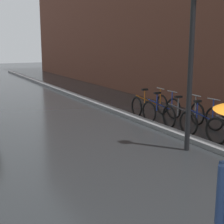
# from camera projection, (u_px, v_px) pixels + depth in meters

# --- Properties ---
(kerb_strip) EXTENTS (0.30, 36.00, 0.12)m
(kerb_strip) POSITION_uv_depth(u_px,v_px,m) (105.00, 107.00, 13.07)
(kerb_strip) COLOR slate
(kerb_strip) RESTS_ON ground
(parked_bicycle_3) EXTENTS (1.12, 0.76, 0.96)m
(parked_bicycle_3) POSITION_uv_depth(u_px,v_px,m) (202.00, 120.00, 9.48)
(parked_bicycle_3) COLOR black
(parked_bicycle_3) RESTS_ON ground
(parked_bicycle_4) EXTENTS (1.13, 0.78, 0.96)m
(parked_bicycle_4) POSITION_uv_depth(u_px,v_px,m) (183.00, 114.00, 10.21)
(parked_bicycle_4) COLOR black
(parked_bicycle_4) RESTS_ON ground
(parked_bicycle_5) EXTENTS (1.12, 0.77, 0.96)m
(parked_bicycle_5) POSITION_uv_depth(u_px,v_px,m) (162.00, 109.00, 10.96)
(parked_bicycle_5) COLOR black
(parked_bicycle_5) RESTS_ON ground
(parked_bicycle_6) EXTENTS (1.11, 0.75, 0.96)m
(parked_bicycle_6) POSITION_uv_depth(u_px,v_px,m) (150.00, 105.00, 11.72)
(parked_bicycle_6) COLOR black
(parked_bicycle_6) RESTS_ON ground
(street_lamp_post) EXTENTS (0.24, 0.24, 3.80)m
(street_lamp_post) POSITION_uv_depth(u_px,v_px,m) (191.00, 54.00, 7.59)
(street_lamp_post) COLOR black
(street_lamp_post) RESTS_ON ground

